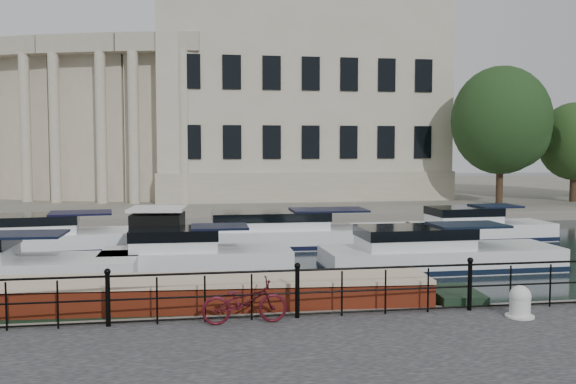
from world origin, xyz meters
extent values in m
plane|color=black|center=(0.00, 0.00, 0.00)|extent=(160.00, 160.00, 0.00)
cube|color=#6B665B|center=(0.00, 39.00, 0.28)|extent=(120.00, 42.00, 0.55)
cylinder|color=black|center=(-4.00, -2.25, 1.10)|extent=(0.10, 0.10, 1.10)
sphere|color=black|center=(-4.00, -2.25, 1.70)|extent=(0.14, 0.14, 0.14)
cylinder|color=black|center=(0.00, -2.25, 1.10)|extent=(0.10, 0.10, 1.10)
sphere|color=black|center=(0.00, -2.25, 1.70)|extent=(0.14, 0.14, 0.14)
cylinder|color=black|center=(4.00, -2.25, 1.10)|extent=(0.10, 0.10, 1.10)
sphere|color=black|center=(4.00, -2.25, 1.70)|extent=(0.14, 0.14, 0.14)
cylinder|color=black|center=(0.00, -2.25, 1.60)|extent=(24.00, 0.05, 0.05)
cylinder|color=black|center=(0.00, -2.25, 1.10)|extent=(24.00, 0.04, 0.04)
cylinder|color=black|center=(0.00, -2.25, 0.63)|extent=(24.00, 0.04, 0.04)
cube|color=#ADA38C|center=(6.00, 33.00, 7.55)|extent=(20.00, 14.00, 14.00)
cube|color=#9E937F|center=(6.00, 33.00, 14.95)|extent=(20.40, 14.40, 0.80)
cube|color=#9E937F|center=(6.00, 33.00, 1.55)|extent=(20.30, 14.30, 2.00)
cube|color=#ADA38C|center=(-3.33, 29.02, 6.05)|extent=(5.73, 4.06, 11.00)
cube|color=#9E937F|center=(-3.76, 27.07, 10.95)|extent=(5.62, 2.73, 1.20)
cylinder|color=#ADA38C|center=(-2.28, 26.16, 5.45)|extent=(0.70, 0.70, 9.80)
cylinder|color=#ADA38C|center=(-5.49, 26.87, 5.45)|extent=(0.70, 0.70, 9.80)
cube|color=#ADA38C|center=(-8.29, 30.44, 6.05)|extent=(5.90, 4.56, 11.00)
cube|color=#9E937F|center=(-8.95, 28.56, 10.95)|extent=(5.62, 3.30, 1.20)
cylinder|color=#ADA38C|center=(-7.59, 27.47, 5.45)|extent=(0.70, 0.70, 9.80)
cylinder|color=#ADA38C|center=(-10.69, 28.56, 5.45)|extent=(0.70, 0.70, 9.80)
cube|color=#ADA38C|center=(-13.04, 32.44, 6.05)|extent=(5.99, 4.99, 11.00)
cube|color=#9E937F|center=(-13.92, 30.65, 10.95)|extent=(5.55, 3.83, 1.20)
cylinder|color=#ADA38C|center=(-12.70, 29.41, 5.45)|extent=(0.70, 0.70, 9.80)
imported|color=#3F0B14|center=(-1.18, -2.51, 1.03)|extent=(1.84, 0.70, 0.95)
cylinder|color=silver|center=(4.83, -2.99, 0.78)|extent=(0.45, 0.45, 0.47)
sphere|color=silver|center=(4.83, -2.99, 1.02)|extent=(0.47, 0.47, 0.47)
cylinder|color=silver|center=(4.83, -2.99, 0.57)|extent=(0.62, 0.62, 0.04)
cube|color=black|center=(-2.12, -0.78, 0.10)|extent=(13.85, 2.81, 0.83)
cube|color=#561A0C|center=(-2.12, -0.78, 0.75)|extent=(11.09, 2.34, 0.64)
cube|color=beige|center=(-2.12, -0.78, 1.15)|extent=(11.09, 2.39, 0.09)
cube|color=#6B665B|center=(-3.32, 7.50, 0.05)|extent=(2.88, 2.50, 0.22)
cube|color=black|center=(-3.32, 7.50, 1.10)|extent=(1.95, 1.95, 1.58)
cube|color=silver|center=(-3.32, 7.50, 2.05)|extent=(2.15, 2.15, 0.11)
cube|color=black|center=(-7.56, 5.04, 1.55)|extent=(2.99, 1.91, 0.08)
cube|color=white|center=(-1.97, 5.99, 0.20)|extent=(6.40, 2.39, 1.20)
cube|color=black|center=(-1.97, 5.99, 0.12)|extent=(6.46, 2.41, 0.18)
cube|color=white|center=(-2.73, 6.00, 1.05)|extent=(2.90, 1.91, 0.90)
cube|color=black|center=(-1.21, 5.97, 1.55)|extent=(1.94, 1.62, 0.08)
cube|color=silver|center=(6.40, 5.07, 0.20)|extent=(8.26, 2.63, 1.20)
cube|color=black|center=(6.40, 5.07, 0.12)|extent=(8.35, 2.65, 0.18)
cube|color=silver|center=(5.41, 5.06, 1.05)|extent=(3.73, 2.11, 0.90)
cube|color=black|center=(7.38, 5.09, 1.55)|extent=(2.49, 1.79, 0.08)
cube|color=white|center=(-7.56, 11.36, 0.20)|extent=(8.46, 3.49, 1.20)
cube|color=black|center=(-7.56, 11.36, 0.12)|extent=(8.55, 3.53, 0.18)
cube|color=white|center=(-8.55, 11.26, 1.05)|extent=(3.91, 2.54, 0.90)
cube|color=black|center=(-6.58, 11.46, 1.55)|extent=(2.65, 2.09, 0.08)
cube|color=white|center=(2.49, 11.03, 0.20)|extent=(10.68, 2.97, 1.20)
cube|color=black|center=(2.49, 11.03, 0.12)|extent=(10.78, 3.00, 0.18)
cube|color=white|center=(1.22, 11.05, 1.05)|extent=(4.82, 2.38, 0.90)
cube|color=black|center=(3.77, 11.02, 1.55)|extent=(3.22, 2.02, 0.08)
cube|color=white|center=(10.95, 11.48, 0.20)|extent=(6.67, 2.66, 1.20)
cube|color=black|center=(10.95, 11.48, 0.12)|extent=(6.73, 2.69, 0.18)
cube|color=white|center=(10.16, 11.45, 1.05)|extent=(3.04, 2.08, 0.90)
cube|color=black|center=(11.74, 11.51, 1.55)|extent=(2.04, 1.76, 0.08)
cylinder|color=black|center=(17.77, 22.67, 2.00)|extent=(0.44, 0.44, 2.90)
ellipsoid|color=#153210|center=(17.77, 22.67, 5.94)|extent=(6.30, 6.30, 6.96)
sphere|color=#153210|center=(18.37, 22.27, 5.11)|extent=(4.64, 4.64, 4.64)
cylinder|color=black|center=(23.58, 23.57, 1.64)|extent=(0.44, 0.44, 2.19)
ellipsoid|color=#1E3D13|center=(23.58, 23.57, 4.61)|extent=(4.75, 4.75, 5.25)
camera|label=1|loc=(-2.46, -15.79, 4.30)|focal=40.00mm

